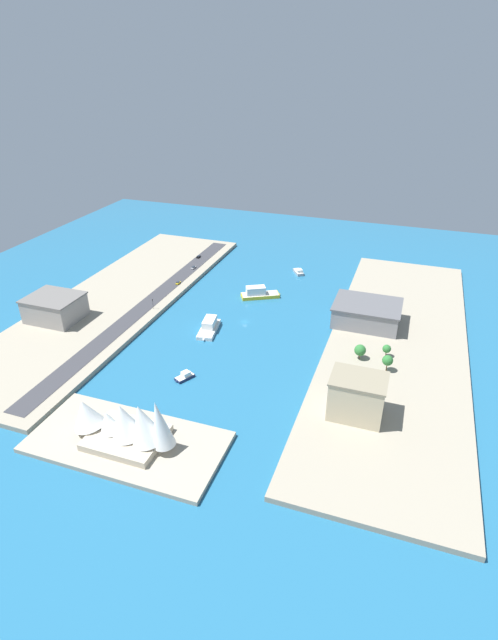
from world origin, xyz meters
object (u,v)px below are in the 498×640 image
Objects in this scene: yacht_sleek_gray at (298,272)px; opera_landmark at (126,424)px; ferry_white_commuter at (209,326)px; suv_black at (198,257)px; office_block_beige at (357,396)px; traffic_light_waterfront at (153,302)px; carpark_squat_concrete at (55,308)px; warehouse_low_gray at (367,313)px; ferry_yellow_fast at (258,293)px; taxi_yellow_cab at (178,283)px; sedan_silver at (193,267)px; patrol_launch_navy at (185,376)px.

yacht_sleek_gray is 0.26× the size of opera_landmark.
ferry_white_commuter is 107.46m from suv_black.
office_block_beige reaches higher than traffic_light_waterfront.
ferry_white_commuter is at bearing -166.67° from carpark_squat_concrete.
warehouse_low_gray is at bearing 155.07° from suv_black.
taxi_yellow_cab is at bearing 3.43° from ferry_yellow_fast.
office_block_beige is (-76.04, 99.57, 9.04)m from ferry_yellow_fast.
office_block_beige is 182.12m from sedan_silver.
traffic_light_waterfront reaches higher than patrol_launch_navy.
yacht_sleek_gray is 75.02m from sedan_silver.
opera_landmark is (-47.19, 103.89, 3.82)m from traffic_light_waterfront.
traffic_light_waterfront is 0.14× the size of opera_landmark.
opera_landmark is at bearing 94.18° from ferry_white_commuter.
taxi_yellow_cab is (124.84, -12.95, -5.16)m from warehouse_low_gray.
opera_landmark reaches higher than taxi_yellow_cab.
ferry_yellow_fast reaches higher than sedan_silver.
office_block_beige reaches higher than carpark_squat_concrete.
patrol_launch_navy is at bearing 164.42° from carpark_squat_concrete.
ferry_yellow_fast is at bearing -92.22° from opera_landmark.
ferry_yellow_fast is 1.09× the size of office_block_beige.
warehouse_low_gray is at bearing -162.20° from carpark_squat_concrete.
office_block_beige is at bearing 112.82° from yacht_sleek_gray.
sedan_silver is at bearing 104.81° from suv_black.
taxi_yellow_cab is (-43.85, -67.13, -6.11)m from carpark_squat_concrete.
ferry_yellow_fast is at bearing -142.18° from traffic_light_waterfront.
ferry_yellow_fast is at bearing -144.58° from carpark_squat_concrete.
ferry_yellow_fast reaches higher than ferry_white_commuter.
ferry_white_commuter is at bearing -80.62° from patrol_launch_navy.
ferry_white_commuter is 5.55× the size of taxi_yellow_cab.
carpark_squat_concrete is at bearing -9.45° from office_block_beige.
opera_landmark reaches higher than patrol_launch_navy.
carpark_squat_concrete is at bearing -38.54° from opera_landmark.
ferry_white_commuter is 86.70m from sedan_silver.
office_block_beige is 141.62m from traffic_light_waterfront.
yacht_sleek_gray is at bearing -179.14° from suv_black.
warehouse_low_gray is 0.80× the size of opera_landmark.
traffic_light_waterfront is at bearing 93.74° from sedan_silver.
taxi_yellow_cab is 37.91m from traffic_light_waterfront.
traffic_light_waterfront reaches higher than ferry_yellow_fast.
ferry_white_commuter is 0.53× the size of opera_landmark.
ferry_yellow_fast reaches higher than suv_black.
opera_landmark is at bearing 109.30° from taxi_yellow_cab.
patrol_launch_navy is 144.35m from yacht_sleek_gray.
opera_landmark is at bearing 83.95° from yacht_sleek_gray.
sedan_silver is 177.12m from opera_landmark.
ferry_white_commuter is 101.97m from office_block_beige.
opera_landmark is at bearing 114.43° from traffic_light_waterfront.
traffic_light_waterfront reaches higher than ferry_white_commuter.
carpark_squat_concrete reaches higher than patrol_launch_navy.
ferry_yellow_fast is at bearing -92.85° from patrol_launch_navy.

